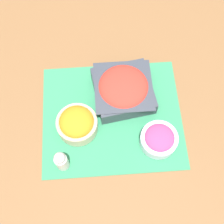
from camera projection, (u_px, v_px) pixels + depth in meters
name	position (u px, v px, depth m)	size (l,w,h in m)	color
ground_plane	(112.00, 116.00, 0.99)	(3.00, 3.00, 0.00)	brown
placemat	(112.00, 116.00, 0.99)	(0.44, 0.38, 0.00)	#2D7A51
carrot_bowl	(77.00, 123.00, 0.94)	(0.12, 0.12, 0.08)	#C6B28E
onion_bowl	(159.00, 139.00, 0.93)	(0.11, 0.11, 0.06)	silver
tomato_bowl	(123.00, 89.00, 0.99)	(0.20, 0.20, 0.08)	#333842
pepper_shaker	(61.00, 161.00, 0.89)	(0.04, 0.04, 0.09)	silver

